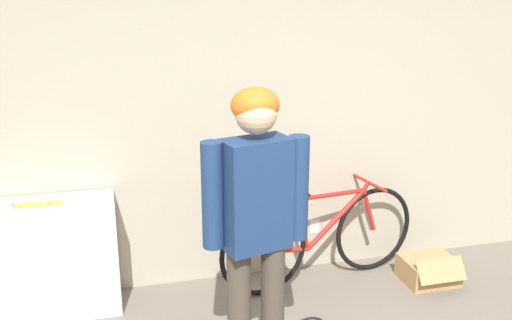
% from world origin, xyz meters
% --- Properties ---
extents(wall_back, '(8.00, 0.07, 2.60)m').
position_xyz_m(wall_back, '(0.00, 2.30, 1.30)').
color(wall_back, '#B7AD99').
rests_on(wall_back, ground_plane).
extents(side_shelf, '(0.88, 0.37, 0.83)m').
position_xyz_m(side_shelf, '(-1.46, 2.06, 0.41)').
color(side_shelf, white).
rests_on(side_shelf, ground_plane).
extents(person, '(0.60, 0.29, 1.75)m').
position_xyz_m(person, '(-0.27, 1.02, 1.05)').
color(person, '#4C4238').
rests_on(person, ground_plane).
extents(bicycle, '(1.66, 0.47, 0.78)m').
position_xyz_m(bicycle, '(0.50, 2.00, 0.38)').
color(bicycle, black).
rests_on(bicycle, ground_plane).
extents(banana, '(0.35, 0.09, 0.04)m').
position_xyz_m(banana, '(-1.52, 2.02, 0.85)').
color(banana, '#EAD64C').
rests_on(banana, side_shelf).
extents(cardboard_box, '(0.40, 0.41, 0.25)m').
position_xyz_m(cardboard_box, '(1.33, 1.79, 0.10)').
color(cardboard_box, tan).
rests_on(cardboard_box, ground_plane).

